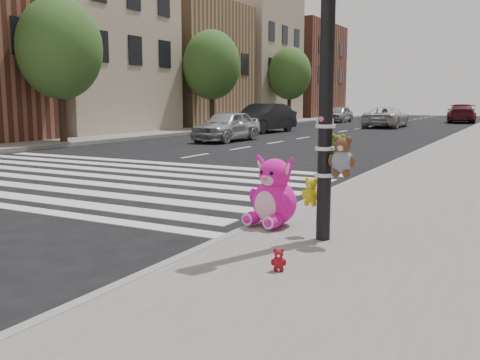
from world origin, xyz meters
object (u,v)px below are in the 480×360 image
Objects in this scene: pink_bunny at (273,196)px; red_teddy at (279,260)px; car_silver_far at (227,126)px; car_white_near at (386,117)px; car_dark_far at (263,118)px; signal_pole at (329,93)px.

pink_bunny reaches higher than red_teddy.
car_silver_far is 15.06m from car_white_near.
car_dark_far is at bearing 92.84° from red_teddy.
signal_pole is 2.03m from red_teddy.
pink_bunny is 0.19× the size of car_dark_far.
car_dark_far reaches higher than red_teddy.
car_dark_far is (-10.51, 21.30, 0.52)m from red_teddy.
red_teddy is 0.06× the size of car_silver_far.
car_white_near is (-6.04, 29.86, 0.41)m from red_teddy.
red_teddy is at bearing -58.93° from car_dark_far.
pink_bunny is at bearing 93.05° from red_teddy.
red_teddy is (0.83, -1.67, -0.26)m from pink_bunny.
car_white_near is (4.48, 8.56, -0.12)m from car_dark_far.
car_white_near reaches higher than red_teddy.
car_silver_far is (-8.39, 13.47, 0.14)m from pink_bunny.
car_white_near reaches higher than pink_bunny.
car_white_near is at bearing 110.97° from pink_bunny.
red_teddy is at bearing 100.56° from car_white_near.
car_dark_far reaches higher than pink_bunny.
signal_pole reaches higher than car_dark_far.
signal_pole is 0.85× the size of car_white_near.
signal_pole is at bearing 66.46° from red_teddy.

